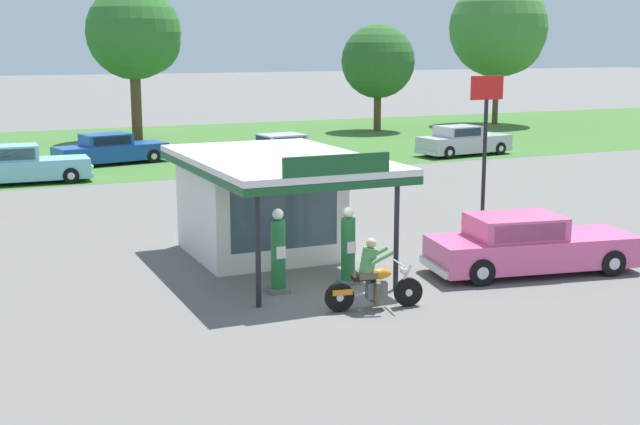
{
  "coord_description": "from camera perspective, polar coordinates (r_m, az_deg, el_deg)",
  "views": [
    {
      "loc": [
        -8.0,
        -17.32,
        5.64
      ],
      "look_at": [
        0.76,
        2.37,
        1.4
      ],
      "focal_mm": 48.11,
      "sensor_mm": 36.0,
      "label": 1
    }
  ],
  "objects": [
    {
      "name": "motorcycle_with_rider",
      "position": [
        18.54,
        3.52,
        -4.49
      ],
      "size": [
        2.19,
        0.74,
        1.58
      ],
      "color": "black",
      "rests_on": "ground"
    },
    {
      "name": "parked_car_back_row_far_right",
      "position": [
        39.46,
        -2.85,
        3.96
      ],
      "size": [
        5.05,
        2.38,
        1.59
      ],
      "color": "#B7B7BC",
      "rests_on": "ground"
    },
    {
      "name": "tree_oak_left",
      "position": [
        56.85,
        3.88,
        9.99
      ],
      "size": [
        4.8,
        4.8,
        6.94
      ],
      "color": "brown",
      "rests_on": "ground"
    },
    {
      "name": "gas_pump_offside",
      "position": [
        20.41,
        1.89,
        -2.44
      ],
      "size": [
        0.44,
        0.44,
        1.88
      ],
      "color": "slate",
      "rests_on": "ground"
    },
    {
      "name": "ground_plane",
      "position": [
        19.89,
        0.78,
        -5.34
      ],
      "size": [
        300.0,
        300.0,
        0.0
      ],
      "primitive_type": "plane",
      "color": "slate"
    },
    {
      "name": "parked_car_back_row_right",
      "position": [
        42.2,
        -13.78,
        4.05
      ],
      "size": [
        5.68,
        2.83,
        1.46
      ],
      "color": "#19479E",
      "rests_on": "ground"
    },
    {
      "name": "gas_pump_nearside",
      "position": [
        19.7,
        -2.8,
        -2.8
      ],
      "size": [
        0.44,
        0.44,
        1.97
      ],
      "color": "slate",
      "rests_on": "ground"
    },
    {
      "name": "parked_car_back_row_centre_left",
      "position": [
        37.31,
        -19.23,
        2.92
      ],
      "size": [
        5.47,
        1.98,
        1.6
      ],
      "color": "#7AC6D1",
      "rests_on": "ground"
    },
    {
      "name": "featured_classic_sedan",
      "position": [
        22.08,
        13.7,
        -2.18
      ],
      "size": [
        5.56,
        2.64,
        1.48
      ],
      "color": "#E55993",
      "rests_on": "ground"
    },
    {
      "name": "service_station_kiosk",
      "position": [
        22.92,
        -3.77,
        1.09
      ],
      "size": [
        4.3,
        7.11,
        3.31
      ],
      "color": "silver",
      "rests_on": "ground"
    },
    {
      "name": "grass_verge_strip",
      "position": [
        48.32,
        -14.33,
        4.09
      ],
      "size": [
        120.0,
        24.0,
        0.01
      ],
      "primitive_type": "cube",
      "color": "#3D6B2D",
      "rests_on": "ground"
    },
    {
      "name": "tree_oak_distant_spare",
      "position": [
        52.19,
        -12.08,
        11.47
      ],
      "size": [
        5.51,
        5.51,
        9.09
      ],
      "color": "brown",
      "rests_on": "ground"
    },
    {
      "name": "parked_car_second_row_spare",
      "position": [
        44.92,
        9.5,
        4.67
      ],
      "size": [
        5.3,
        2.36,
        1.53
      ],
      "color": "#B7B7BC",
      "rests_on": "ground"
    },
    {
      "name": "tree_oak_centre",
      "position": [
        62.79,
        11.94,
        11.74
      ],
      "size": [
        6.88,
        6.88,
        10.21
      ],
      "color": "brown",
      "rests_on": "ground"
    },
    {
      "name": "roadside_pole_sign",
      "position": [
        26.09,
        10.95,
        5.63
      ],
      "size": [
        1.1,
        0.12,
        4.73
      ],
      "color": "black",
      "rests_on": "ground"
    }
  ]
}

